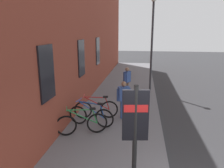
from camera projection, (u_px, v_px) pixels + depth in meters
ground at (180, 110)px, 9.88m from camera, size 60.00×60.00×0.00m
sidewalk_pavement at (124, 94)px, 12.17m from camera, size 24.00×3.50×0.12m
station_facade at (92, 8)px, 12.25m from camera, size 22.00×0.65×9.71m
bicycle_under_window at (82, 123)px, 7.26m from camera, size 0.72×1.69×0.97m
bicycle_end_of_row at (91, 116)px, 7.91m from camera, size 0.49×1.76×0.97m
bicycle_by_door at (96, 109)px, 8.61m from camera, size 0.53×1.75×0.97m
transit_info_sign at (135, 122)px, 4.45m from camera, size 0.17×0.56×2.40m
pedestrian_by_facade at (124, 96)px, 8.49m from camera, size 0.38×0.54×1.53m
pedestrian_crossing_street at (127, 79)px, 11.48m from camera, size 0.55×0.39×1.56m
street_lamp at (152, 37)px, 12.19m from camera, size 0.28×0.28×5.28m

